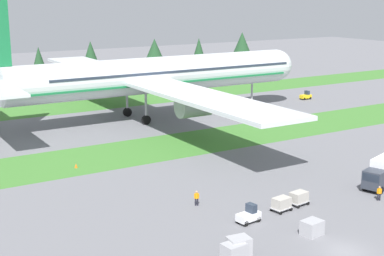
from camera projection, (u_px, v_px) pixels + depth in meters
The scene contains 15 objects.
ground_plane at pixel (345, 252), 52.37m from camera, with size 400.00×400.00×0.00m, color slate.
grass_strip_near at pixel (144, 150), 86.50m from camera, with size 320.00×13.62×0.01m, color #3D752D.
grass_strip_far at pixel (59, 108), 119.02m from camera, with size 320.00×13.62×0.01m, color #3D752D.
airliner at pixel (146, 76), 106.31m from camera, with size 69.23×84.78×23.32m.
baggage_tug at pixel (249, 215), 58.91m from camera, with size 2.75×1.64×1.97m.
cargo_dolly_lead at pixel (282, 203), 61.99m from camera, with size 2.38×1.78×1.55m.
cargo_dolly_second at pixel (299, 197), 63.78m from camera, with size 2.38×1.78×1.55m.
catering_truck at pixel (383, 172), 69.61m from camera, with size 7.33×4.31×3.58m.
pushback_tractor at pixel (306, 96), 128.40m from camera, with size 2.61×1.32×1.97m.
ground_crew_marshaller at pixel (379, 193), 65.18m from camera, with size 0.48×0.36×1.74m.
ground_crew_loader at pixel (197, 198), 63.62m from camera, with size 0.49×0.36×1.74m.
uld_container_0 at pixel (239, 246), 51.40m from camera, with size 2.00×1.60×1.76m, color #A3A3A8.
uld_container_1 at pixel (234, 252), 50.51m from camera, with size 2.00×1.60×1.59m, color #A3A3A8.
uld_container_2 at pixel (312, 228), 55.86m from camera, with size 2.00×1.60×1.51m, color #A3A3A8.
taxiway_marker_0 at pixel (76, 166), 77.69m from camera, with size 0.44×0.44×0.61m, color orange.
Camera 1 is at (-37.41, -33.73, 23.20)m, focal length 52.90 mm.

